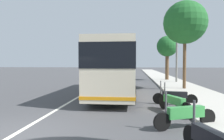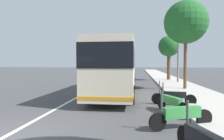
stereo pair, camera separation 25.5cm
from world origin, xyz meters
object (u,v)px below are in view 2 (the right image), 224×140
object	(u,v)px
car_side_street	(128,71)
car_ahead_same_lane	(114,69)
utility_pole	(178,49)
motorcycle_angled	(172,102)
coach_bus	(116,66)
car_oncoming	(97,73)
roadside_tree_far_block	(169,47)
motorcycle_nearest_curb	(182,115)
motorcycle_by_tree	(173,96)
roadside_tree_mid_block	(186,22)

from	to	relation	value
car_side_street	car_ahead_same_lane	world-z (taller)	car_ahead_same_lane
utility_pole	motorcycle_angled	bearing A→B (deg)	168.29
motorcycle_angled	utility_pole	world-z (taller)	utility_pole
coach_bus	motorcycle_angled	world-z (taller)	coach_bus
coach_bus	car_oncoming	size ratio (longest dim) A/B	2.34
roadside_tree_far_block	car_side_street	bearing A→B (deg)	26.45
utility_pole	coach_bus	bearing A→B (deg)	146.75
coach_bus	roadside_tree_far_block	world-z (taller)	roadside_tree_far_block
car_oncoming	car_ahead_same_lane	xyz separation A→B (m)	(20.96, -0.05, 0.00)
roadside_tree_far_block	motorcycle_nearest_curb	bearing A→B (deg)	173.00
car_side_street	car_oncoming	xyz separation A→B (m)	(-6.62, 4.42, -0.00)
motorcycle_nearest_curb	car_oncoming	xyz separation A→B (m)	(23.91, 7.79, 0.22)
coach_bus	car_side_street	xyz separation A→B (m)	(23.51, 0.43, -1.30)
coach_bus	car_side_street	distance (m)	23.55
car_ahead_same_lane	motorcycle_angled	bearing A→B (deg)	9.80
motorcycle_by_tree	roadside_tree_mid_block	bearing A→B (deg)	-99.04
motorcycle_nearest_curb	motorcycle_angled	distance (m)	2.08
motorcycle_nearest_curb	utility_pole	bearing A→B (deg)	-123.47
roadside_tree_far_block	car_oncoming	bearing A→B (deg)	64.37
car_oncoming	car_ahead_same_lane	distance (m)	20.96
motorcycle_angled	utility_pole	size ratio (longest dim) A/B	0.29
motorcycle_angled	car_oncoming	world-z (taller)	car_oncoming
motorcycle_by_tree	utility_pole	world-z (taller)	utility_pole
motorcycle_nearest_curb	car_ahead_same_lane	size ratio (longest dim) A/B	0.47
utility_pole	roadside_tree_mid_block	bearing A→B (deg)	174.50
motorcycle_angled	roadside_tree_far_block	size ratio (longest dim) A/B	0.38
motorcycle_nearest_curb	motorcycle_angled	bearing A→B (deg)	-113.64
motorcycle_by_tree	car_ahead_same_lane	xyz separation A→B (m)	(40.98, 8.12, 0.24)
coach_bus	car_oncoming	bearing A→B (deg)	15.28
motorcycle_nearest_curb	roadside_tree_mid_block	xyz separation A→B (m)	(9.94, -2.31, 4.95)
motorcycle_angled	car_side_street	size ratio (longest dim) A/B	0.48
roadside_tree_far_block	utility_pole	bearing A→B (deg)	-170.29
coach_bus	motorcycle_nearest_curb	xyz separation A→B (m)	(-7.02, -2.94, -1.53)
roadside_tree_mid_block	utility_pole	world-z (taller)	utility_pole
coach_bus	utility_pole	distance (m)	10.75
roadside_tree_mid_block	coach_bus	bearing A→B (deg)	119.12
motorcycle_angled	car_side_street	distance (m)	28.65
car_ahead_same_lane	car_oncoming	bearing A→B (deg)	-0.61
car_oncoming	roadside_tree_mid_block	size ratio (longest dim) A/B	0.62
motorcycle_angled	car_ahead_same_lane	distance (m)	43.49
coach_bus	roadside_tree_mid_block	size ratio (longest dim) A/B	1.44
motorcycle_nearest_curb	utility_pole	world-z (taller)	utility_pole
motorcycle_nearest_curb	car_side_street	world-z (taller)	car_side_street
coach_bus	motorcycle_nearest_curb	bearing A→B (deg)	-157.99
car_ahead_same_lane	roadside_tree_mid_block	size ratio (longest dim) A/B	0.66
car_side_street	utility_pole	size ratio (longest dim) A/B	0.60
motorcycle_by_tree	roadside_tree_mid_block	distance (m)	8.06
car_side_street	utility_pole	xyz separation A→B (m)	(-14.63, -6.25, 3.03)
motorcycle_nearest_curb	motorcycle_by_tree	distance (m)	3.91
motorcycle_angled	motorcycle_by_tree	bearing A→B (deg)	-35.76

